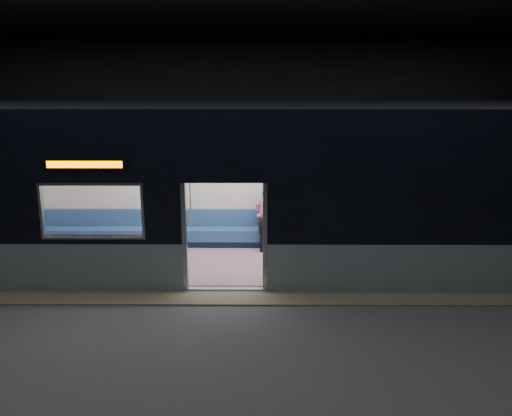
{
  "coord_description": "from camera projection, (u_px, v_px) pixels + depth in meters",
  "views": [
    {
      "loc": [
        0.63,
        -8.45,
        3.97
      ],
      "look_at": [
        0.57,
        2.3,
        1.27
      ],
      "focal_mm": 38.0,
      "sensor_mm": 36.0,
      "label": 1
    }
  ],
  "objects": [
    {
      "name": "station_floor",
      "position": [
        222.0,
        314.0,
        9.17
      ],
      "size": [
        24.0,
        14.0,
        0.01
      ],
      "primitive_type": "cube",
      "color": "#47494C",
      "rests_on": "ground"
    },
    {
      "name": "station_envelope",
      "position": [
        218.0,
        93.0,
        8.27
      ],
      "size": [
        24.0,
        14.0,
        5.0
      ],
      "color": "black",
      "rests_on": "station_floor"
    },
    {
      "name": "tactile_strip",
      "position": [
        224.0,
        299.0,
        9.7
      ],
      "size": [
        22.8,
        0.5,
        0.03
      ],
      "primitive_type": "cube",
      "color": "#8C7F59",
      "rests_on": "station_floor"
    },
    {
      "name": "metro_car",
      "position": [
        229.0,
        178.0,
        11.18
      ],
      "size": [
        18.0,
        3.04,
        3.35
      ],
      "color": "gray",
      "rests_on": "station_floor"
    },
    {
      "name": "passenger",
      "position": [
        267.0,
        215.0,
        12.41
      ],
      "size": [
        0.4,
        0.67,
        1.33
      ],
      "rotation": [
        0.0,
        0.0,
        -0.12
      ],
      "color": "black",
      "rests_on": "metro_car"
    },
    {
      "name": "handbag",
      "position": [
        265.0,
        222.0,
        12.23
      ],
      "size": [
        0.34,
        0.31,
        0.14
      ],
      "primitive_type": "cube",
      "rotation": [
        0.0,
        0.0,
        -0.27
      ],
      "color": "black",
      "rests_on": "passenger"
    },
    {
      "name": "transit_map",
      "position": [
        372.0,
        184.0,
        12.53
      ],
      "size": [
        0.92,
        0.03,
        0.6
      ],
      "primitive_type": "cube",
      "color": "white",
      "rests_on": "metro_car"
    }
  ]
}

